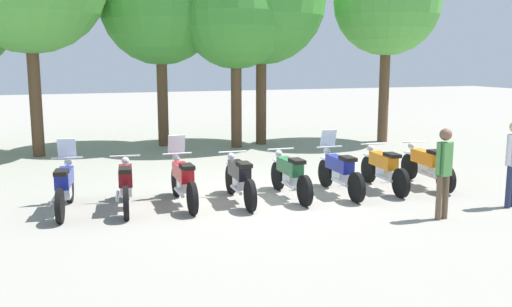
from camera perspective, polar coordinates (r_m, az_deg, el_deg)
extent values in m
plane|color=gray|center=(12.02, 0.81, -4.61)|extent=(80.00, 80.00, 0.00)
cylinder|color=black|center=(12.28, -18.47, -3.27)|extent=(0.19, 0.65, 0.64)
cylinder|color=black|center=(10.78, -19.38, -5.07)|extent=(0.19, 0.65, 0.64)
cube|color=silver|center=(12.21, -18.55, -1.71)|extent=(0.17, 0.37, 0.04)
cube|color=navy|center=(11.50, -18.96, -2.36)|extent=(0.39, 0.98, 0.30)
cube|color=silver|center=(11.51, -18.91, -3.72)|extent=(0.27, 0.43, 0.24)
cube|color=black|center=(11.08, -19.26, -1.82)|extent=(0.30, 0.47, 0.08)
cylinder|color=silver|center=(12.13, -18.59, -1.91)|extent=(0.08, 0.23, 0.64)
cylinder|color=silver|center=(11.98, -18.73, -0.42)|extent=(0.62, 0.12, 0.04)
sphere|color=silver|center=(12.13, -18.63, -0.88)|extent=(0.18, 0.18, 0.16)
cylinder|color=silver|center=(11.26, -19.89, -4.39)|extent=(0.17, 0.70, 0.07)
cube|color=silver|center=(12.01, -18.75, 0.57)|extent=(0.37, 0.18, 0.39)
cylinder|color=black|center=(12.18, -13.09, -3.12)|extent=(0.18, 0.65, 0.64)
cylinder|color=black|center=(10.67, -13.11, -4.92)|extent=(0.18, 0.65, 0.64)
cube|color=silver|center=(12.11, -13.15, -1.55)|extent=(0.16, 0.37, 0.04)
cube|color=maroon|center=(11.40, -13.17, -2.19)|extent=(0.37, 0.97, 0.30)
cube|color=silver|center=(11.41, -13.12, -3.57)|extent=(0.27, 0.42, 0.24)
cube|color=black|center=(10.97, -13.21, -1.64)|extent=(0.29, 0.47, 0.08)
cylinder|color=silver|center=(12.03, -13.15, -1.75)|extent=(0.08, 0.23, 0.64)
cylinder|color=silver|center=(11.88, -13.21, -0.25)|extent=(0.62, 0.11, 0.04)
sphere|color=silver|center=(12.03, -13.19, -0.71)|extent=(0.18, 0.18, 0.16)
cylinder|color=silver|center=(11.13, -13.93, -4.25)|extent=(0.15, 0.70, 0.07)
cylinder|color=black|center=(12.27, -8.14, -2.87)|extent=(0.10, 0.64, 0.64)
cylinder|color=black|center=(10.80, -6.50, -4.56)|extent=(0.10, 0.64, 0.64)
cube|color=silver|center=(12.21, -8.17, -1.31)|extent=(0.12, 0.36, 0.04)
cube|color=red|center=(11.51, -7.46, -1.91)|extent=(0.27, 0.95, 0.30)
cube|color=silver|center=(11.52, -7.38, -3.27)|extent=(0.22, 0.40, 0.24)
cube|color=black|center=(11.09, -7.05, -1.34)|extent=(0.24, 0.44, 0.08)
cylinder|color=silver|center=(12.12, -8.09, -1.50)|extent=(0.05, 0.23, 0.64)
cylinder|color=silver|center=(11.98, -8.04, -0.01)|extent=(0.62, 0.04, 0.04)
sphere|color=silver|center=(12.12, -8.15, -0.47)|extent=(0.16, 0.16, 0.16)
cylinder|color=silver|center=(11.21, -7.85, -3.95)|extent=(0.07, 0.70, 0.07)
cube|color=silver|center=(12.00, -8.12, 0.98)|extent=(0.36, 0.13, 0.39)
cylinder|color=black|center=(12.39, -2.59, -2.66)|extent=(0.13, 0.64, 0.64)
cylinder|color=black|center=(10.93, -0.59, -4.31)|extent=(0.13, 0.64, 0.64)
cube|color=silver|center=(12.32, -2.60, -1.12)|extent=(0.14, 0.37, 0.04)
cube|color=black|center=(11.63, -1.73, -1.70)|extent=(0.31, 0.96, 0.30)
cube|color=silver|center=(11.64, -1.66, -3.05)|extent=(0.24, 0.41, 0.24)
cube|color=black|center=(11.22, -1.20, -1.14)|extent=(0.26, 0.45, 0.08)
cylinder|color=silver|center=(12.24, -2.50, -1.31)|extent=(0.06, 0.23, 0.64)
cylinder|color=silver|center=(12.10, -2.41, 0.18)|extent=(0.62, 0.07, 0.04)
sphere|color=silver|center=(12.24, -2.55, -0.28)|extent=(0.17, 0.17, 0.16)
cylinder|color=silver|center=(11.33, -2.04, -3.72)|extent=(0.11, 0.70, 0.07)
cylinder|color=black|center=(12.77, 2.23, -2.29)|extent=(0.11, 0.64, 0.64)
cylinder|color=black|center=(11.37, 5.00, -3.81)|extent=(0.11, 0.64, 0.64)
cube|color=silver|center=(12.70, 2.24, -0.79)|extent=(0.13, 0.36, 0.04)
cube|color=#1E6033|center=(12.04, 3.46, -1.33)|extent=(0.28, 0.96, 0.30)
cube|color=silver|center=(12.05, 3.54, -2.64)|extent=(0.23, 0.40, 0.24)
cube|color=black|center=(11.64, 4.21, -0.77)|extent=(0.25, 0.45, 0.08)
cylinder|color=silver|center=(12.62, 2.38, -0.97)|extent=(0.06, 0.23, 0.64)
cylinder|color=silver|center=(12.48, 2.54, 0.47)|extent=(0.62, 0.05, 0.04)
sphere|color=silver|center=(12.62, 2.33, 0.02)|extent=(0.16, 0.16, 0.16)
cylinder|color=silver|center=(11.73, 3.36, -3.27)|extent=(0.09, 0.70, 0.07)
cylinder|color=black|center=(13.16, 7.10, -2.00)|extent=(0.13, 0.64, 0.64)
cylinder|color=black|center=(11.80, 10.21, -3.43)|extent=(0.13, 0.64, 0.64)
cube|color=silver|center=(13.09, 7.13, -0.55)|extent=(0.14, 0.36, 0.04)
cube|color=navy|center=(12.45, 8.51, -1.06)|extent=(0.30, 0.96, 0.30)
cube|color=silver|center=(12.45, 8.58, -2.32)|extent=(0.24, 0.41, 0.24)
cube|color=black|center=(12.06, 9.35, -0.51)|extent=(0.26, 0.45, 0.08)
cylinder|color=silver|center=(13.02, 7.29, -0.72)|extent=(0.06, 0.23, 0.64)
cylinder|color=silver|center=(12.88, 7.49, 0.68)|extent=(0.62, 0.06, 0.04)
sphere|color=silver|center=(13.02, 7.24, 0.24)|extent=(0.17, 0.17, 0.16)
cylinder|color=silver|center=(12.13, 8.51, -2.93)|extent=(0.10, 0.70, 0.07)
cube|color=silver|center=(12.91, 7.40, 1.59)|extent=(0.37, 0.15, 0.39)
cylinder|color=black|center=(13.76, 11.41, -1.61)|extent=(0.15, 0.65, 0.64)
cylinder|color=black|center=(12.42, 14.56, -2.93)|extent=(0.15, 0.65, 0.64)
cube|color=silver|center=(13.70, 11.45, -0.21)|extent=(0.15, 0.37, 0.04)
cube|color=orange|center=(13.07, 12.86, -0.69)|extent=(0.34, 0.97, 0.30)
cube|color=silver|center=(13.07, 12.91, -1.89)|extent=(0.25, 0.42, 0.24)
cube|color=black|center=(12.69, 13.72, -0.16)|extent=(0.28, 0.46, 0.08)
cylinder|color=silver|center=(13.63, 11.62, -0.38)|extent=(0.07, 0.23, 0.64)
cylinder|color=silver|center=(13.50, 11.83, 0.96)|extent=(0.62, 0.09, 0.04)
sphere|color=silver|center=(13.63, 11.57, 0.54)|extent=(0.17, 0.17, 0.16)
cylinder|color=silver|center=(12.75, 12.89, -2.45)|extent=(0.13, 0.70, 0.07)
cylinder|color=black|center=(14.37, 15.36, -1.29)|extent=(0.15, 0.65, 0.64)
cylinder|color=black|center=(13.08, 18.80, -2.51)|extent=(0.15, 0.65, 0.64)
cube|color=silver|center=(14.31, 15.42, 0.04)|extent=(0.15, 0.37, 0.04)
cube|color=orange|center=(13.70, 16.96, -0.40)|extent=(0.34, 0.97, 0.30)
cube|color=silver|center=(13.70, 17.01, -1.55)|extent=(0.25, 0.42, 0.24)
cube|color=black|center=(13.33, 17.91, 0.12)|extent=(0.27, 0.46, 0.08)
cylinder|color=silver|center=(14.23, 15.60, -0.11)|extent=(0.07, 0.23, 0.64)
cylinder|color=silver|center=(14.11, 15.85, 1.17)|extent=(0.62, 0.09, 0.04)
sphere|color=silver|center=(14.24, 15.56, 0.77)|extent=(0.17, 0.17, 0.16)
cylinder|color=silver|center=(13.38, 17.10, -2.08)|extent=(0.13, 0.70, 0.07)
cylinder|color=brown|center=(11.02, 18.76, -4.21)|extent=(0.13, 0.13, 0.83)
cylinder|color=brown|center=(10.90, 18.16, -4.34)|extent=(0.13, 0.13, 0.83)
cube|color=#4C8C47|center=(10.81, 18.66, -0.53)|extent=(0.25, 0.23, 0.62)
cylinder|color=#4C8C47|center=(10.93, 19.23, -0.38)|extent=(0.09, 0.09, 0.59)
cylinder|color=#4C8C47|center=(10.69, 18.09, -0.53)|extent=(0.09, 0.09, 0.59)
sphere|color=brown|center=(10.75, 18.79, 1.85)|extent=(0.26, 0.26, 0.22)
cylinder|color=#232D4C|center=(12.26, 24.37, -3.15)|extent=(0.14, 0.14, 0.85)
cylinder|color=silver|center=(12.06, 24.45, 0.32)|extent=(0.10, 0.10, 0.61)
cylinder|color=brown|center=(18.28, -21.59, 5.64)|extent=(0.36, 0.36, 3.80)
cylinder|color=brown|center=(19.39, -9.51, 5.70)|extent=(0.36, 0.36, 3.35)
sphere|color=#3D8E33|center=(19.44, -9.77, 14.75)|extent=(3.99, 3.99, 3.99)
cylinder|color=brown|center=(18.83, -2.02, 5.43)|extent=(0.36, 0.36, 3.17)
sphere|color=#3D8E33|center=(18.84, -2.08, 14.13)|extent=(3.64, 3.64, 3.64)
cylinder|color=brown|center=(19.53, 0.53, 5.94)|extent=(0.36, 0.36, 3.41)
cylinder|color=brown|center=(20.62, 12.92, 6.20)|extent=(0.36, 0.36, 3.63)
sphere|color=#4C9E3D|center=(20.68, 13.25, 14.86)|extent=(3.73, 3.73, 3.73)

